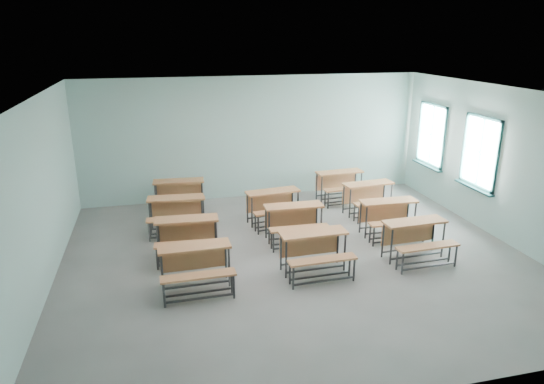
{
  "coord_description": "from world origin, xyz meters",
  "views": [
    {
      "loc": [
        -2.54,
        -8.32,
        4.21
      ],
      "look_at": [
        -0.21,
        1.2,
        1.0
      ],
      "focal_mm": 32.0,
      "sensor_mm": 36.0,
      "label": 1
    }
  ],
  "objects_px": {
    "desk_unit_r1c0": "(187,232)",
    "desk_unit_r3c2": "(341,182)",
    "desk_unit_r1c1": "(295,218)",
    "desk_unit_r1c2": "(390,213)",
    "desk_unit_r0c1": "(315,247)",
    "desk_unit_r2c1": "(275,202)",
    "desk_unit_r3c0": "(179,191)",
    "desk_unit_r2c0": "(176,210)",
    "desk_unit_r0c2": "(417,235)",
    "desk_unit_r2c2": "(370,194)",
    "desk_unit_r0c0": "(196,262)"
  },
  "relations": [
    {
      "from": "desk_unit_r1c0",
      "to": "desk_unit_r3c2",
      "type": "xyz_separation_m",
      "value": [
        4.18,
        2.48,
        0.0
      ]
    },
    {
      "from": "desk_unit_r1c1",
      "to": "desk_unit_r1c2",
      "type": "xyz_separation_m",
      "value": [
        2.09,
        -0.2,
        0.0
      ]
    },
    {
      "from": "desk_unit_r0c1",
      "to": "desk_unit_r1c0",
      "type": "distance_m",
      "value": 2.54
    },
    {
      "from": "desk_unit_r2c1",
      "to": "desk_unit_r3c0",
      "type": "distance_m",
      "value": 2.49
    },
    {
      "from": "desk_unit_r2c0",
      "to": "desk_unit_r3c0",
      "type": "height_order",
      "value": "same"
    },
    {
      "from": "desk_unit_r2c0",
      "to": "desk_unit_r3c0",
      "type": "distance_m",
      "value": 1.31
    },
    {
      "from": "desk_unit_r2c1",
      "to": "desk_unit_r3c0",
      "type": "relative_size",
      "value": 1.03
    },
    {
      "from": "desk_unit_r0c1",
      "to": "desk_unit_r2c0",
      "type": "distance_m",
      "value": 3.51
    },
    {
      "from": "desk_unit_r1c1",
      "to": "desk_unit_r3c2",
      "type": "distance_m",
      "value": 2.94
    },
    {
      "from": "desk_unit_r0c2",
      "to": "desk_unit_r1c0",
      "type": "bearing_deg",
      "value": 162.04
    },
    {
      "from": "desk_unit_r1c0",
      "to": "desk_unit_r0c2",
      "type": "bearing_deg",
      "value": -11.45
    },
    {
      "from": "desk_unit_r2c0",
      "to": "desk_unit_r2c2",
      "type": "relative_size",
      "value": 0.99
    },
    {
      "from": "desk_unit_r1c0",
      "to": "desk_unit_r1c1",
      "type": "xyz_separation_m",
      "value": [
        2.27,
        0.24,
        0.0
      ]
    },
    {
      "from": "desk_unit_r1c1",
      "to": "desk_unit_r3c2",
      "type": "xyz_separation_m",
      "value": [
        1.91,
        2.24,
        0.0
      ]
    },
    {
      "from": "desk_unit_r2c0",
      "to": "desk_unit_r3c2",
      "type": "xyz_separation_m",
      "value": [
        4.31,
        1.12,
        0.0
      ]
    },
    {
      "from": "desk_unit_r0c1",
      "to": "desk_unit_r1c1",
      "type": "height_order",
      "value": "same"
    },
    {
      "from": "desk_unit_r0c1",
      "to": "desk_unit_r2c2",
      "type": "bearing_deg",
      "value": 47.12
    },
    {
      "from": "desk_unit_r1c1",
      "to": "desk_unit_r3c0",
      "type": "height_order",
      "value": "same"
    },
    {
      "from": "desk_unit_r1c0",
      "to": "desk_unit_r2c0",
      "type": "height_order",
      "value": "same"
    },
    {
      "from": "desk_unit_r1c0",
      "to": "desk_unit_r3c2",
      "type": "distance_m",
      "value": 4.86
    },
    {
      "from": "desk_unit_r1c0",
      "to": "desk_unit_r3c0",
      "type": "height_order",
      "value": "same"
    },
    {
      "from": "desk_unit_r0c2",
      "to": "desk_unit_r3c0",
      "type": "xyz_separation_m",
      "value": [
        -4.29,
        3.84,
        0.0
      ]
    },
    {
      "from": "desk_unit_r1c1",
      "to": "desk_unit_r3c0",
      "type": "distance_m",
      "value": 3.31
    },
    {
      "from": "desk_unit_r0c0",
      "to": "desk_unit_r0c1",
      "type": "distance_m",
      "value": 2.17
    },
    {
      "from": "desk_unit_r1c2",
      "to": "desk_unit_r2c0",
      "type": "xyz_separation_m",
      "value": [
        -4.49,
        1.32,
        0.0
      ]
    },
    {
      "from": "desk_unit_r1c1",
      "to": "desk_unit_r2c0",
      "type": "height_order",
      "value": "same"
    },
    {
      "from": "desk_unit_r3c2",
      "to": "desk_unit_r1c1",
      "type": "bearing_deg",
      "value": -134.54
    },
    {
      "from": "desk_unit_r3c0",
      "to": "desk_unit_r2c2",
      "type": "bearing_deg",
      "value": -12.4
    },
    {
      "from": "desk_unit_r0c0",
      "to": "desk_unit_r2c1",
      "type": "distance_m",
      "value": 3.32
    },
    {
      "from": "desk_unit_r0c1",
      "to": "desk_unit_r1c0",
      "type": "xyz_separation_m",
      "value": [
        -2.21,
        1.25,
        0.0
      ]
    },
    {
      "from": "desk_unit_r0c2",
      "to": "desk_unit_r2c1",
      "type": "xyz_separation_m",
      "value": [
        -2.21,
        2.48,
        0.0
      ]
    },
    {
      "from": "desk_unit_r2c1",
      "to": "desk_unit_r2c0",
      "type": "bearing_deg",
      "value": 171.31
    },
    {
      "from": "desk_unit_r1c2",
      "to": "desk_unit_r1c1",
      "type": "bearing_deg",
      "value": 176.22
    },
    {
      "from": "desk_unit_r0c0",
      "to": "desk_unit_r0c1",
      "type": "relative_size",
      "value": 0.99
    },
    {
      "from": "desk_unit_r1c1",
      "to": "desk_unit_r2c0",
      "type": "xyz_separation_m",
      "value": [
        -2.4,
        1.12,
        0.0
      ]
    },
    {
      "from": "desk_unit_r1c1",
      "to": "desk_unit_r2c1",
      "type": "height_order",
      "value": "same"
    },
    {
      "from": "desk_unit_r3c0",
      "to": "desk_unit_r3c2",
      "type": "relative_size",
      "value": 1.0
    },
    {
      "from": "desk_unit_r2c1",
      "to": "desk_unit_r3c2",
      "type": "bearing_deg",
      "value": 22.22
    },
    {
      "from": "desk_unit_r1c2",
      "to": "desk_unit_r2c0",
      "type": "height_order",
      "value": "same"
    },
    {
      "from": "desk_unit_r1c2",
      "to": "desk_unit_r2c1",
      "type": "xyz_separation_m",
      "value": [
        -2.26,
        1.26,
        0.0
      ]
    },
    {
      "from": "desk_unit_r1c1",
      "to": "desk_unit_r1c2",
      "type": "bearing_deg",
      "value": -3.86
    },
    {
      "from": "desk_unit_r1c0",
      "to": "desk_unit_r1c2",
      "type": "xyz_separation_m",
      "value": [
        4.35,
        0.04,
        0.0
      ]
    },
    {
      "from": "desk_unit_r0c1",
      "to": "desk_unit_r3c2",
      "type": "bearing_deg",
      "value": 60.53
    },
    {
      "from": "desk_unit_r0c0",
      "to": "desk_unit_r2c1",
      "type": "bearing_deg",
      "value": 51.04
    },
    {
      "from": "desk_unit_r0c2",
      "to": "desk_unit_r1c2",
      "type": "height_order",
      "value": "same"
    },
    {
      "from": "desk_unit_r0c0",
      "to": "desk_unit_r2c0",
      "type": "distance_m",
      "value": 2.69
    },
    {
      "from": "desk_unit_r0c1",
      "to": "desk_unit_r2c2",
      "type": "height_order",
      "value": "same"
    },
    {
      "from": "desk_unit_r0c1",
      "to": "desk_unit_r3c0",
      "type": "xyz_separation_m",
      "value": [
        -2.21,
        3.91,
        0.0
      ]
    },
    {
      "from": "desk_unit_r1c2",
      "to": "desk_unit_r3c2",
      "type": "bearing_deg",
      "value": 95.87
    },
    {
      "from": "desk_unit_r2c2",
      "to": "desk_unit_r1c2",
      "type": "bearing_deg",
      "value": -101.59
    }
  ]
}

